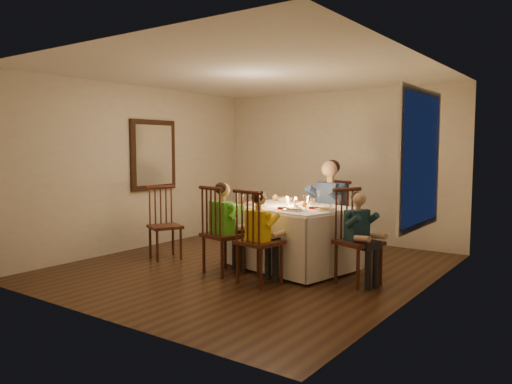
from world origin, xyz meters
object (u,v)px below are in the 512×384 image
Objects in this scene: chair_adult at (328,258)px; chair_end at (358,284)px; adult at (328,258)px; child_green at (224,273)px; child_teal at (358,284)px; serving_bowl at (285,200)px; dining_table at (290,224)px; chair_near_right at (259,284)px; chair_extra at (166,258)px; chair_near_left at (224,273)px; child_yellow at (259,284)px.

chair_end is (0.93, -1.05, 0.00)m from chair_adult.
adult is 1.74m from child_green.
child_green is 1.71m from child_teal.
child_green is 1.51m from serving_bowl.
child_green is at bearing -95.07° from chair_adult.
adult is (0.16, 0.81, -0.60)m from dining_table.
chair_extra is at bearing -1.49° from chair_near_right.
child_teal is at bearing -57.62° from chair_extra.
chair_near_right reaches higher than chair_extra.
chair_end is (0.96, 0.68, 0.00)m from chair_near_right.
chair_near_left is at bearing -97.10° from serving_bowl.
chair_near_right is (0.13, -0.92, -0.60)m from dining_table.
child_teal is at bearing -30.23° from chair_adult.
chair_extra is at bearing 3.33° from child_green.
child_yellow is at bearing -72.76° from chair_adult.
child_yellow is at bearing -70.03° from dining_table.
child_green reaches higher than child_yellow.
child_green is (-0.66, 0.13, 0.00)m from chair_near_right.
dining_table is at bearing -83.06° from adult.
dining_table is 8.37× the size of serving_bowl.
serving_bowl is (1.41, 1.03, 0.87)m from chair_extra.
child_green reaches higher than chair_near_right.
adult reaches higher than chair_near_left.
dining_table is 1.25× the size of adult.
chair_adult reaches higher than chair_extra.
child_teal is (1.62, 0.54, 0.00)m from child_green.
child_teal is (0.00, 0.00, 0.00)m from chair_end.
child_yellow is at bearing -72.76° from adult.
serving_bowl reaches higher than dining_table.
child_green reaches higher than chair_adult.
chair_near_left is 1.71m from child_teal.
adult is at bearing -28.80° from chair_extra.
chair_near_left is 1.07× the size of chair_extra.
chair_near_left reaches higher than child_yellow.
chair_near_left is (-0.69, -1.60, 0.00)m from chair_adult.
serving_bowl reaches higher than chair_adult.
dining_table is 1.58× the size of chair_adult.
chair_near_right is 0.00m from child_yellow.
adult is 1.30× the size of child_yellow.
child_yellow is 1.69m from serving_bowl.
adult is at bearing -82.92° from chair_near_right.
dining_table is 1.02m from adult.
chair_near_left is 1.03× the size of child_teal.
dining_table is at bearing -111.95° from child_green.
chair_adult is 0.00m from adult.
chair_adult is 0.79× the size of adult.
dining_table reaches higher than chair_extra.
adult reaches higher than child_green.
dining_table reaches higher than child_teal.
dining_table reaches higher than child_yellow.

